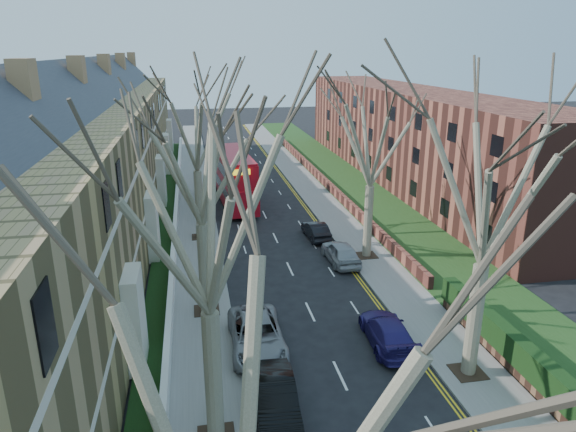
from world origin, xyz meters
TOP-DOWN VIEW (x-y plane):
  - pavement_left at (-6.00, 39.00)m, footprint 3.00×102.00m
  - pavement_right at (6.00, 39.00)m, footprint 3.00×102.00m
  - terrace_left at (-13.65, 31.00)m, footprint 9.70×78.00m
  - flats_right at (17.46, 43.00)m, footprint 13.97×54.00m
  - front_wall_left at (-7.65, 31.00)m, footprint 0.30×78.00m
  - grass_verge_right at (10.50, 39.00)m, footprint 6.00×102.00m
  - tree_left_near at (-5.70, -4.00)m, footprint 9.80×9.80m
  - tree_left_mid at (-5.70, 6.00)m, footprint 10.50×10.50m
  - tree_left_far at (-5.70, 16.00)m, footprint 10.15×10.15m
  - tree_left_dist at (-5.70, 28.00)m, footprint 10.50×10.50m
  - tree_right_mid at (5.70, 8.00)m, footprint 10.50×10.50m
  - tree_right_far at (5.70, 22.00)m, footprint 10.15×10.15m
  - double_decker_bus at (-2.27, 36.99)m, footprint 3.47×11.59m
  - car_left_mid at (-3.30, 6.94)m, footprint 1.79×4.74m
  - car_left_far at (-3.40, 11.82)m, footprint 2.64×5.61m
  - car_right_near at (3.02, 11.07)m, footprint 2.27×4.97m
  - car_right_mid at (3.63, 21.42)m, footprint 1.97×4.51m
  - car_right_far at (3.08, 26.37)m, footprint 1.59×4.03m

SIDE VIEW (x-z plane):
  - pavement_left at x=-6.00m, z-range 0.00..0.12m
  - pavement_right at x=6.00m, z-range 0.00..0.12m
  - grass_verge_right at x=10.50m, z-range 0.12..0.18m
  - front_wall_left at x=-7.65m, z-range 0.12..1.12m
  - car_right_far at x=3.08m, z-range 0.00..1.30m
  - car_right_near at x=3.02m, z-range 0.00..1.41m
  - car_right_mid at x=3.63m, z-range 0.00..1.51m
  - car_left_mid at x=-3.30m, z-range 0.00..1.55m
  - car_left_far at x=-3.40m, z-range 0.00..1.55m
  - double_decker_bus at x=-2.27m, z-range -0.03..4.73m
  - flats_right at x=17.46m, z-range -0.02..9.98m
  - terrace_left at x=-13.65m, z-range -1.27..12.33m
  - tree_left_near at x=-5.70m, z-range 2.06..15.79m
  - tree_left_far at x=-5.70m, z-range 2.13..16.35m
  - tree_right_far at x=5.70m, z-range 2.13..16.35m
  - tree_left_mid at x=-5.70m, z-range 2.20..16.91m
  - tree_right_mid at x=5.70m, z-range 2.20..16.91m
  - tree_left_dist at x=-5.70m, z-range 2.20..16.91m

